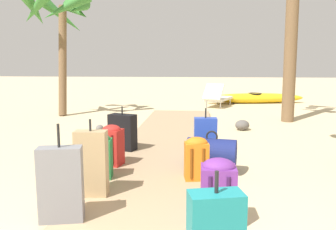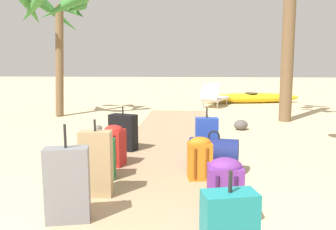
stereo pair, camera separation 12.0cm
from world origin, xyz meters
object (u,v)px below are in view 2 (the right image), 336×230
(backpack_green, at_px, (101,155))
(duffel_bag_navy, at_px, (214,152))
(suitcase_black, at_px, (123,132))
(lounge_chair, at_px, (214,97))
(palm_tree_far_left, at_px, (55,16))
(kayak, at_px, (251,98))
(suitcase_tan, at_px, (96,164))
(suitcase_grey, at_px, (67,185))
(suitcase_blue, at_px, (206,136))
(backpack_purple, at_px, (225,187))
(backpack_orange, at_px, (200,157))
(backpack_red, at_px, (114,144))

(backpack_green, distance_m, duffel_bag_navy, 1.53)
(suitcase_black, distance_m, lounge_chair, 6.59)
(backpack_green, height_order, duffel_bag_navy, backpack_green)
(palm_tree_far_left, xyz_separation_m, kayak, (5.95, 3.45, -2.56))
(suitcase_tan, bearing_deg, duffel_bag_navy, 41.13)
(suitcase_grey, bearing_deg, duffel_bag_navy, 51.51)
(suitcase_blue, relative_size, kayak, 0.19)
(backpack_green, relative_size, duffel_bag_navy, 0.79)
(duffel_bag_navy, bearing_deg, lounge_chair, 86.44)
(suitcase_black, bearing_deg, suitcase_grey, -89.63)
(backpack_purple, xyz_separation_m, kayak, (1.87, 9.90, -0.19))
(suitcase_tan, height_order, backpack_orange, suitcase_tan)
(backpack_green, relative_size, palm_tree_far_left, 0.16)
(suitcase_grey, height_order, duffel_bag_navy, suitcase_grey)
(suitcase_grey, bearing_deg, palm_tree_far_left, 112.02)
(suitcase_black, bearing_deg, duffel_bag_navy, -29.92)
(backpack_orange, bearing_deg, palm_tree_far_left, 125.76)
(suitcase_grey, relative_size, kayak, 0.24)
(duffel_bag_navy, relative_size, backpack_purple, 1.27)
(suitcase_blue, bearing_deg, lounge_chair, 85.44)
(kayak, bearing_deg, backpack_green, -110.27)
(backpack_orange, xyz_separation_m, backpack_red, (-1.18, 0.49, 0.02))
(suitcase_tan, bearing_deg, suitcase_black, 93.02)
(backpack_green, xyz_separation_m, backpack_orange, (1.21, 0.06, -0.02))
(suitcase_tan, bearing_deg, backpack_red, 93.23)
(suitcase_blue, xyz_separation_m, lounge_chair, (0.52, 6.52, -0.04))
(backpack_green, bearing_deg, suitcase_black, 90.33)
(suitcase_tan, bearing_deg, backpack_green, 99.69)
(duffel_bag_navy, relative_size, suitcase_black, 1.01)
(suitcase_black, height_order, suitcase_tan, suitcase_tan)
(suitcase_grey, relative_size, palm_tree_far_left, 0.26)
(backpack_green, xyz_separation_m, backpack_purple, (1.42, -1.01, 0.00))
(suitcase_black, xyz_separation_m, palm_tree_far_left, (-2.66, 4.03, 2.37))
(suitcase_tan, relative_size, backpack_red, 1.46)
(backpack_green, height_order, palm_tree_far_left, palm_tree_far_left)
(duffel_bag_navy, height_order, backpack_purple, backpack_purple)
(suitcase_black, distance_m, kayak, 8.18)
(kayak, bearing_deg, backpack_red, -111.30)
(backpack_green, height_order, suitcase_blue, suitcase_blue)
(backpack_purple, xyz_separation_m, palm_tree_far_left, (-4.08, 6.45, 2.36))
(suitcase_blue, height_order, backpack_red, suitcase_blue)
(suitcase_blue, height_order, backpack_orange, suitcase_blue)
(backpack_orange, height_order, backpack_purple, backpack_purple)
(suitcase_tan, bearing_deg, backpack_orange, 28.97)
(suitcase_black, bearing_deg, palm_tree_far_left, 123.39)
(suitcase_black, bearing_deg, suitcase_blue, -8.14)
(backpack_green, bearing_deg, suitcase_grey, -89.59)
(backpack_purple, distance_m, backpack_red, 2.08)
(duffel_bag_navy, xyz_separation_m, suitcase_tan, (-1.32, -1.15, 0.16))
(suitcase_grey, distance_m, kayak, 10.59)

